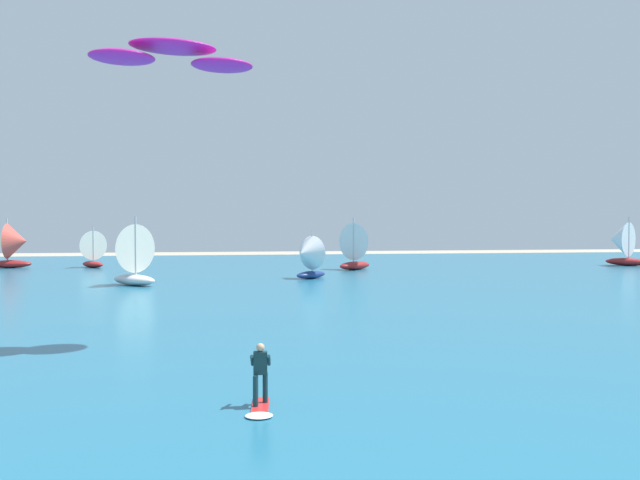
{
  "coord_description": "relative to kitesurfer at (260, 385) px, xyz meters",
  "views": [
    {
      "loc": [
        -3.66,
        -3.49,
        4.9
      ],
      "look_at": [
        -0.81,
        15.04,
        4.43
      ],
      "focal_mm": 35.35,
      "sensor_mm": 36.0,
      "label": 1
    }
  ],
  "objects": [
    {
      "name": "sailboat_near_shore",
      "position": [
        13.33,
        49.39,
        1.94
      ],
      "size": [
        4.96,
        4.79,
        5.54
      ],
      "color": "maroon",
      "rests_on": "ocean"
    },
    {
      "name": "sailboat_far_left",
      "position": [
        44.98,
        50.96,
        2.0
      ],
      "size": [
        4.74,
        5.12,
        5.69
      ],
      "color": "maroon",
      "rests_on": "ocean"
    },
    {
      "name": "sailboat_outermost",
      "position": [
        6.35,
        38.44,
        1.35
      ],
      "size": [
        3.79,
        3.71,
        4.26
      ],
      "color": "navy",
      "rests_on": "ocean"
    },
    {
      "name": "kite",
      "position": [
        -2.85,
        8.97,
        10.79
      ],
      "size": [
        6.56,
        3.09,
        0.96
      ],
      "color": "#B21999"
    },
    {
      "name": "ocean",
      "position": [
        2.73,
        38.38,
        -0.65
      ],
      "size": [
        160.0,
        90.0,
        0.1
      ],
      "primitive_type": "cube",
      "color": "#236B89",
      "rests_on": "ground"
    },
    {
      "name": "sailboat_leading",
      "position": [
        -8.38,
        35.22,
        1.88
      ],
      "size": [
        4.8,
        4.76,
        5.42
      ],
      "color": "silver",
      "rests_on": "ocean"
    },
    {
      "name": "kitesurfer",
      "position": [
        0.0,
        0.0,
        0.0
      ],
      "size": [
        0.77,
        2.0,
        1.67
      ],
      "color": "red",
      "rests_on": "ocean"
    },
    {
      "name": "sailboat_mid_right",
      "position": [
        -23.59,
        57.18,
        1.92
      ],
      "size": [
        4.65,
        3.91,
        5.5
      ],
      "color": "maroon",
      "rests_on": "ocean"
    },
    {
      "name": "sailboat_center_horizon",
      "position": [
        -15.68,
        56.98,
        1.51
      ],
      "size": [
        3.95,
        4.13,
        4.61
      ],
      "color": "maroon",
      "rests_on": "ocean"
    }
  ]
}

